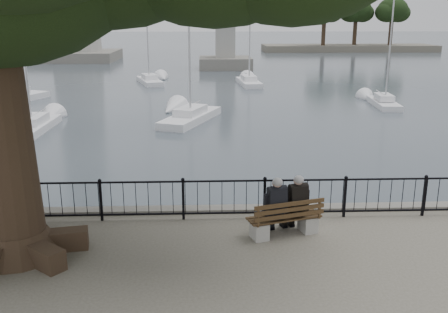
{
  "coord_description": "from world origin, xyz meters",
  "views": [
    {
      "loc": [
        -0.45,
        -8.99,
        4.82
      ],
      "look_at": [
        0.0,
        2.5,
        1.6
      ],
      "focal_mm": 40.0,
      "sensor_mm": 36.0,
      "label": 1
    }
  ],
  "objects_px": {
    "person_left": "(274,208)",
    "person_right": "(295,206)",
    "bench": "(285,223)",
    "lion_monument": "(225,49)"
  },
  "relations": [
    {
      "from": "person_left",
      "to": "lion_monument",
      "type": "bearing_deg",
      "value": 88.93
    },
    {
      "from": "person_left",
      "to": "person_right",
      "type": "relative_size",
      "value": 1.0
    },
    {
      "from": "bench",
      "to": "person_left",
      "type": "bearing_deg",
      "value": 174.49
    },
    {
      "from": "bench",
      "to": "lion_monument",
      "type": "bearing_deg",
      "value": 89.23
    },
    {
      "from": "bench",
      "to": "person_left",
      "type": "distance_m",
      "value": 0.43
    },
    {
      "from": "bench",
      "to": "person_left",
      "type": "xyz_separation_m",
      "value": [
        -0.26,
        0.02,
        0.34
      ]
    },
    {
      "from": "person_right",
      "to": "person_left",
      "type": "bearing_deg",
      "value": -163.19
    },
    {
      "from": "bench",
      "to": "person_right",
      "type": "height_order",
      "value": "person_right"
    },
    {
      "from": "person_right",
      "to": "bench",
      "type": "bearing_deg",
      "value": -144.13
    },
    {
      "from": "bench",
      "to": "person_right",
      "type": "relative_size",
      "value": 1.25
    }
  ]
}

